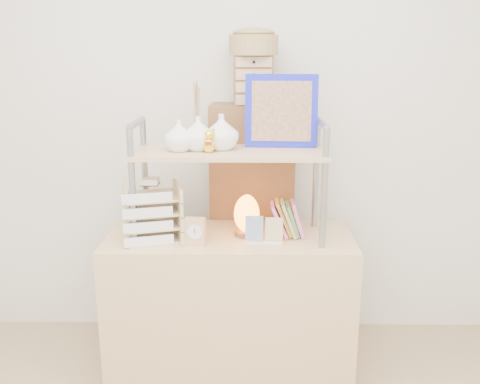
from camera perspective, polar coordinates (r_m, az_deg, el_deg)
The scene contains 10 objects.
room_shell at distance 1.66m, azimuth -2.26°, elevation 17.20°, with size 3.42×3.41×2.61m.
desk at distance 2.76m, azimuth -1.08°, elevation -12.02°, with size 1.20×0.50×0.75m, color tan.
cabinet at distance 2.99m, azimuth 1.34°, elevation -3.65°, with size 0.45×0.24×1.35m, color brown.
hutch at distance 2.51m, azimuth -1.48°, elevation 4.91°, with size 0.90×0.34×0.77m.
letter_tray at distance 2.56m, azimuth -9.38°, elevation -2.49°, with size 0.30×0.29×0.30m.
salt_lamp at distance 2.59m, azimuth 0.71°, elevation -2.46°, with size 0.13×0.13×0.20m.
desk_clock at distance 2.47m, azimuth -4.81°, elevation -4.25°, with size 0.10×0.06×0.13m.
postcard_stand at distance 2.52m, azimuth 2.53°, elevation -4.60°, with size 0.18×0.06×0.13m.
drawer_chest at distance 2.81m, azimuth 1.44°, elevation 11.84°, with size 0.20×0.16×0.25m.
woven_basket at distance 2.81m, azimuth 1.47°, elevation 15.40°, with size 0.25×0.25×0.10m, color olive.
Camera 1 is at (0.09, -1.26, 1.63)m, focal length 40.00 mm.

